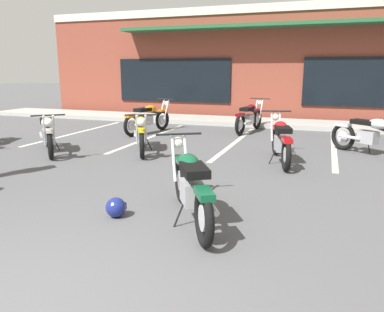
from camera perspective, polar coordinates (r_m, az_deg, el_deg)
name	(u,v)px	position (r m, az deg, el deg)	size (l,w,h in m)	color
ground_plane	(177,187)	(6.18, -2.26, -4.72)	(80.00, 80.00, 0.00)	#515154
sidewalk_kerb	(259,122)	(13.54, 9.95, 5.00)	(22.00, 1.80, 0.14)	#A8A59E
brick_storefront_building	(275,64)	(17.13, 12.38, 13.28)	(18.50, 5.91, 4.18)	brown
painted_stall_lines	(235,142)	(10.06, 6.50, 2.07)	(9.87, 4.80, 0.01)	silver
motorcycle_foreground_classic	(191,185)	(4.73, -0.22, -4.37)	(1.32, 1.88, 0.98)	black
motorcycle_red_sportbike	(148,118)	(11.50, -6.57, 5.72)	(0.82, 2.08, 0.98)	black
motorcycle_black_cruiser	(281,140)	(7.96, 13.17, 2.35)	(0.91, 2.07, 0.98)	black
motorcycle_silver_naked	(48,133)	(9.21, -20.78, 3.23)	(1.59, 1.70, 0.98)	black
motorcycle_blue_standard	(250,117)	(11.78, 8.62, 5.83)	(0.75, 2.10, 0.98)	black
motorcycle_green_cafe_racer	(141,132)	(8.82, -7.64, 3.56)	(1.24, 1.93, 0.98)	black
motorcycle_orange_scrambler	(372,135)	(9.24, 25.41, 2.85)	(1.76, 1.53, 0.98)	black
helmet_on_pavement	(116,207)	(5.03, -11.34, -7.55)	(0.26, 0.26, 0.26)	navy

